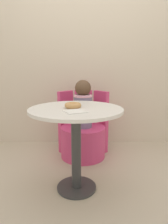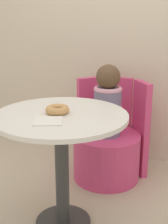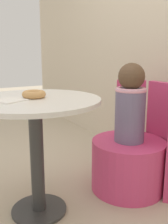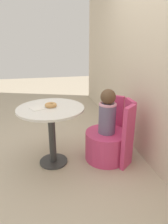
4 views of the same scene
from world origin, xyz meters
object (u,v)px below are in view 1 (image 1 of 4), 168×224
(donut, at_px, (73,105))
(child_figure, at_px, (83,104))
(round_table, at_px, (76,127))
(tub_chair, at_px, (83,142))

(donut, bearing_deg, child_figure, 83.87)
(round_table, relative_size, donut, 5.60)
(round_table, distance_m, tub_chair, 0.76)
(donut, bearing_deg, round_table, -14.06)
(child_figure, bearing_deg, round_table, -94.03)
(tub_chair, relative_size, child_figure, 0.96)
(donut, bearing_deg, tub_chair, 83.87)
(round_table, distance_m, child_figure, 0.67)
(tub_chair, bearing_deg, round_table, -94.03)
(tub_chair, distance_m, child_figure, 0.45)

